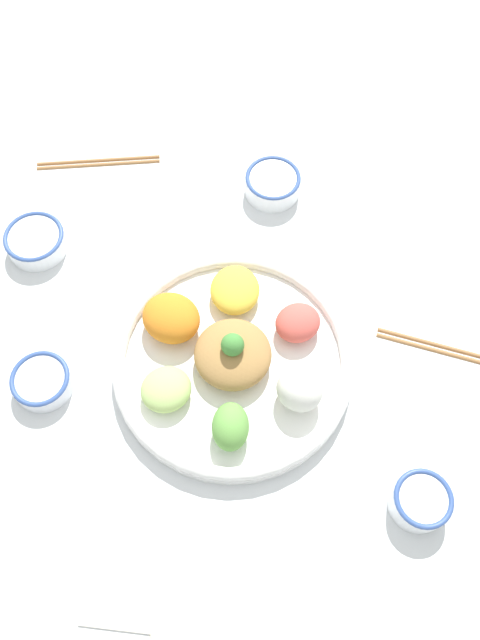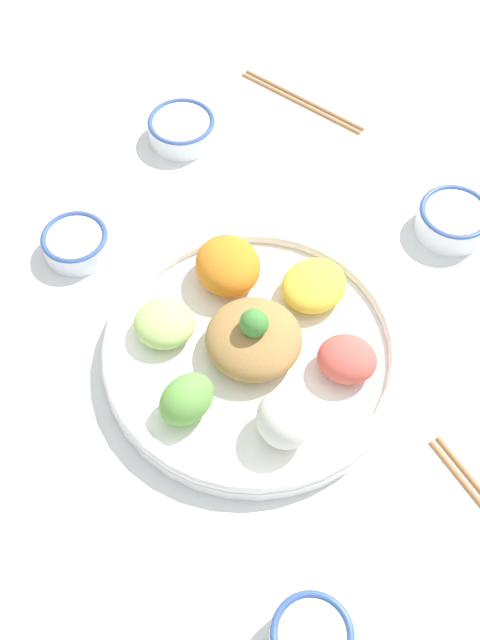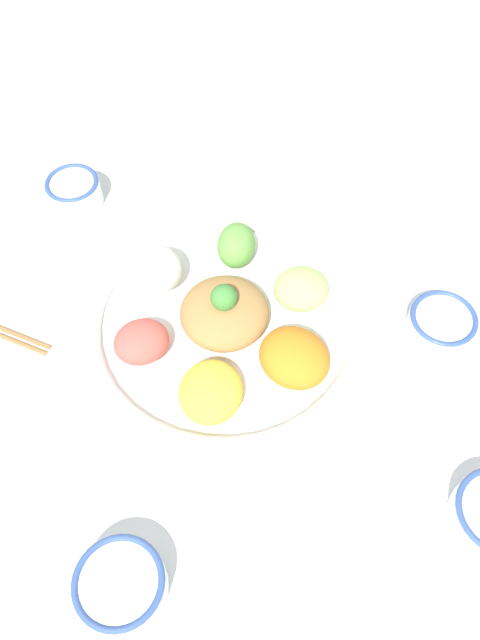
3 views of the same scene
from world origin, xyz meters
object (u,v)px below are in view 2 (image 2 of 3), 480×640
Objects in this scene: rice_bowl_blue at (311,637)px; chopsticks_pair_near at (302,100)px; sauce_bowl_red at (182,128)px; rice_bowl_plain at (453,219)px; salad_platter at (254,345)px; sauce_bowl_dark at (76,242)px.

rice_bowl_blue is 0.36× the size of chopsticks_pair_near.
sauce_bowl_red is 0.45× the size of chopsticks_pair_near.
rice_bowl_plain is at bearing -159.37° from rice_bowl_blue.
sauce_bowl_red reaches higher than chopsticks_pair_near.
salad_platter is 1.64× the size of chopsticks_pair_near.
salad_platter is 4.10× the size of sauce_bowl_dark.
rice_bowl_blue is at bearing 52.19° from salad_platter.
chopsticks_pair_near is at bearing 156.92° from sauce_bowl_red.
sauce_bowl_red is 0.72m from rice_bowl_blue.
salad_platter reaches higher than sauce_bowl_dark.
rice_bowl_plain is (-0.53, -0.20, -0.00)m from rice_bowl_blue.
salad_platter reaches higher than sauce_bowl_red.
chopsticks_pair_near is (-0.39, -0.25, -0.02)m from salad_platter.
rice_bowl_blue is (0.41, 0.59, 0.00)m from sauce_bowl_red.
sauce_bowl_dark reaches higher than chopsticks_pair_near.
rice_bowl_blue is at bearing 73.50° from sauce_bowl_dark.
rice_bowl_plain is 0.32m from chopsticks_pair_near.
sauce_bowl_red is at bearing -168.41° from sauce_bowl_dark.
sauce_bowl_dark is at bearing -81.59° from salad_platter.
sauce_bowl_dark is 0.92× the size of rice_bowl_plain.
sauce_bowl_dark is at bearing -42.57° from rice_bowl_plain.
salad_platter is at bearing -10.32° from rice_bowl_plain.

